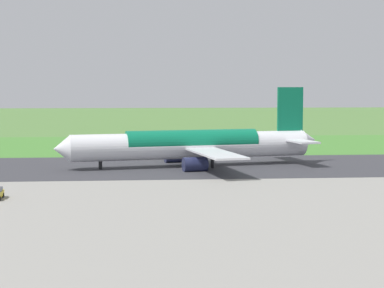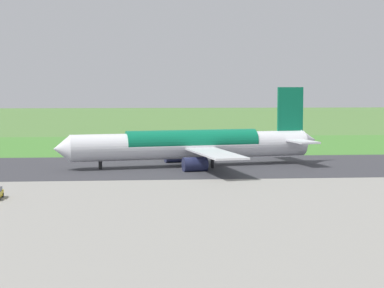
{
  "view_description": "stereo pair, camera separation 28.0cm",
  "coord_description": "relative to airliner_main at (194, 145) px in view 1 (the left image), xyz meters",
  "views": [
    {
      "loc": [
        15.78,
        122.46,
        15.27
      ],
      "look_at": [
        5.42,
        0.0,
        4.5
      ],
      "focal_mm": 58.07,
      "sensor_mm": 36.0,
      "label": 1
    },
    {
      "loc": [
        15.5,
        122.48,
        15.27
      ],
      "look_at": [
        5.42,
        0.0,
        4.5
      ],
      "focal_mm": 58.07,
      "sensor_mm": 36.0,
      "label": 2
    }
  ],
  "objects": [
    {
      "name": "ground_plane",
      "position": [
        -5.05,
        0.07,
        -4.35
      ],
      "size": [
        800.0,
        800.0,
        0.0
      ],
      "primitive_type": "plane",
      "color": "#547F3D"
    },
    {
      "name": "runway_asphalt",
      "position": [
        -5.05,
        0.07,
        -4.32
      ],
      "size": [
        600.0,
        36.95,
        0.06
      ],
      "primitive_type": "cube",
      "color": "#38383D",
      "rests_on": "ground"
    },
    {
      "name": "apron_concrete",
      "position": [
        -5.05,
        66.67,
        -4.33
      ],
      "size": [
        440.0,
        110.0,
        0.05
      ],
      "primitive_type": "cube",
      "color": "gray",
      "rests_on": "ground"
    },
    {
      "name": "grass_verge_foreground",
      "position": [
        -5.05,
        -40.19,
        -4.33
      ],
      "size": [
        600.0,
        80.0,
        0.04
      ],
      "primitive_type": "cube",
      "color": "#478534",
      "rests_on": "ground"
    },
    {
      "name": "airliner_main",
      "position": [
        0.0,
        0.0,
        0.0
      ],
      "size": [
        53.88,
        44.35,
        15.88
      ],
      "color": "white",
      "rests_on": "ground"
    },
    {
      "name": "no_stopping_sign",
      "position": [
        -8.52,
        -35.36,
        -2.92
      ],
      "size": [
        0.6,
        0.1,
        2.39
      ],
      "color": "slate",
      "rests_on": "ground"
    },
    {
      "name": "traffic_cone_orange",
      "position": [
        -3.48,
        -40.32,
        -4.08
      ],
      "size": [
        0.4,
        0.4,
        0.55
      ],
      "primitive_type": "cone",
      "color": "orange",
      "rests_on": "ground"
    }
  ]
}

